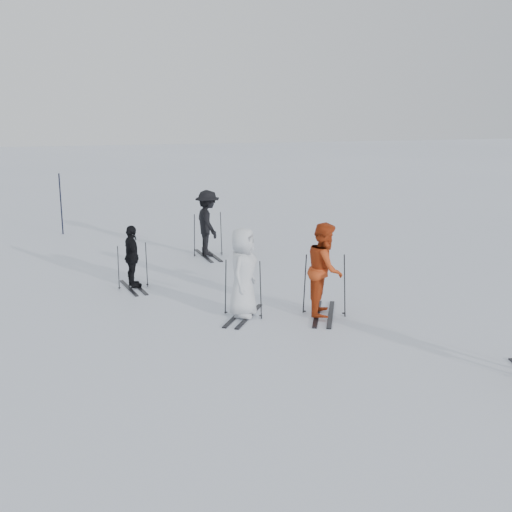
{
  "coord_description": "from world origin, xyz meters",
  "views": [
    {
      "loc": [
        -3.92,
        -12.54,
        4.34
      ],
      "look_at": [
        0.0,
        1.0,
        1.0
      ],
      "focal_mm": 45.0,
      "sensor_mm": 36.0,
      "label": 1
    }
  ],
  "objects_px": {
    "skier_uphill_left": "(132,258)",
    "piste_marker": "(61,204)",
    "skier_red": "(325,270)",
    "skier_grey": "(243,273)",
    "skier_uphill_far": "(208,224)"
  },
  "relations": [
    {
      "from": "skier_red",
      "to": "skier_grey",
      "type": "height_order",
      "value": "skier_red"
    },
    {
      "from": "skier_uphill_left",
      "to": "piste_marker",
      "type": "xyz_separation_m",
      "value": [
        -1.67,
        7.43,
        0.28
      ]
    },
    {
      "from": "skier_red",
      "to": "skier_uphill_left",
      "type": "xyz_separation_m",
      "value": [
        -3.67,
        3.18,
        -0.22
      ]
    },
    {
      "from": "skier_grey",
      "to": "skier_red",
      "type": "bearing_deg",
      "value": -69.84
    },
    {
      "from": "skier_red",
      "to": "skier_uphill_far",
      "type": "distance_m",
      "value": 6.13
    },
    {
      "from": "skier_red",
      "to": "skier_uphill_far",
      "type": "height_order",
      "value": "skier_red"
    },
    {
      "from": "piste_marker",
      "to": "skier_red",
      "type": "bearing_deg",
      "value": -63.29
    },
    {
      "from": "skier_grey",
      "to": "skier_uphill_left",
      "type": "distance_m",
      "value": 3.45
    },
    {
      "from": "skier_uphill_far",
      "to": "skier_red",
      "type": "bearing_deg",
      "value": -172.5
    },
    {
      "from": "skier_grey",
      "to": "piste_marker",
      "type": "xyz_separation_m",
      "value": [
        -3.67,
        10.24,
        0.11
      ]
    },
    {
      "from": "skier_uphill_left",
      "to": "piste_marker",
      "type": "distance_m",
      "value": 7.63
    },
    {
      "from": "skier_red",
      "to": "skier_uphill_far",
      "type": "bearing_deg",
      "value": 36.39
    },
    {
      "from": "skier_uphill_left",
      "to": "skier_grey",
      "type": "bearing_deg",
      "value": -153.61
    },
    {
      "from": "skier_grey",
      "to": "skier_uphill_left",
      "type": "bearing_deg",
      "value": 68.53
    },
    {
      "from": "skier_uphill_left",
      "to": "piste_marker",
      "type": "bearing_deg",
      "value": 3.51
    }
  ]
}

